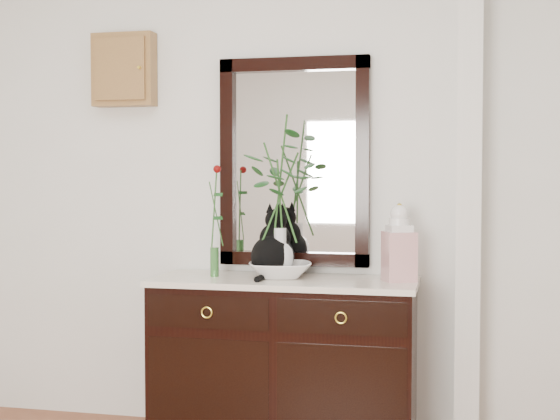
% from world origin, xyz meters
% --- Properties ---
extents(wall_back, '(3.60, 0.04, 2.70)m').
position_xyz_m(wall_back, '(0.00, 1.98, 1.35)').
color(wall_back, silver).
rests_on(wall_back, ground).
extents(pilaster, '(0.12, 0.20, 2.70)m').
position_xyz_m(pilaster, '(1.00, 1.90, 1.35)').
color(pilaster, silver).
rests_on(pilaster, ground).
extents(sideboard, '(1.33, 0.52, 0.82)m').
position_xyz_m(sideboard, '(0.10, 1.73, 0.47)').
color(sideboard, black).
rests_on(sideboard, ground).
extents(wall_mirror, '(0.80, 0.06, 1.10)m').
position_xyz_m(wall_mirror, '(0.10, 1.97, 1.44)').
color(wall_mirror, black).
rests_on(wall_mirror, wall_back).
extents(key_cabinet, '(0.35, 0.10, 0.40)m').
position_xyz_m(key_cabinet, '(-0.85, 1.94, 1.95)').
color(key_cabinet, brown).
rests_on(key_cabinet, wall_back).
extents(cat, '(0.26, 0.31, 0.35)m').
position_xyz_m(cat, '(0.03, 1.79, 1.03)').
color(cat, black).
rests_on(cat, sideboard).
extents(lotus_bowl, '(0.39, 0.39, 0.08)m').
position_xyz_m(lotus_bowl, '(0.07, 1.76, 0.89)').
color(lotus_bowl, silver).
rests_on(lotus_bowl, sideboard).
extents(vase_branches, '(0.47, 0.47, 0.82)m').
position_xyz_m(vase_branches, '(0.07, 1.76, 1.28)').
color(vase_branches, silver).
rests_on(vase_branches, lotus_bowl).
extents(bud_vase_rose, '(0.09, 0.09, 0.58)m').
position_xyz_m(bud_vase_rose, '(-0.27, 1.73, 1.14)').
color(bud_vase_rose, '#31652D').
rests_on(bud_vase_rose, sideboard).
extents(ginger_jar, '(0.19, 0.19, 0.39)m').
position_xyz_m(ginger_jar, '(0.67, 1.76, 1.04)').
color(ginger_jar, white).
rests_on(ginger_jar, sideboard).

